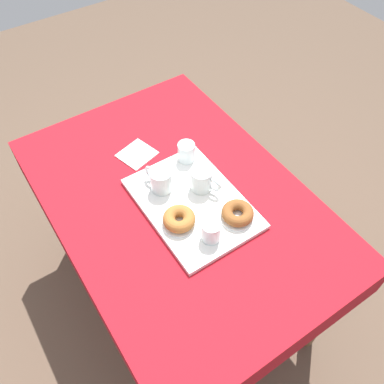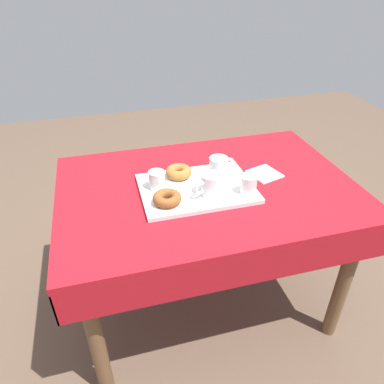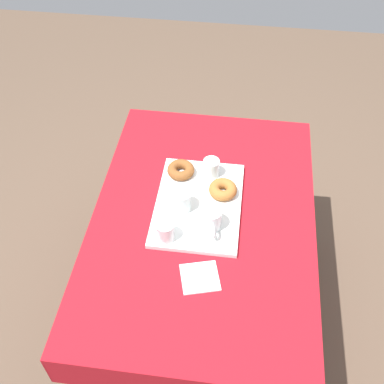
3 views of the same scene
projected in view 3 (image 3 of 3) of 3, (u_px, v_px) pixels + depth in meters
ground_plane at (201, 311)px, 2.41m from camera, size 6.00×6.00×0.00m
dining_table at (203, 234)px, 1.94m from camera, size 1.28×0.87×0.75m
serving_tray at (198, 204)px, 1.89m from camera, size 0.47×0.34×0.02m
tea_mug_left at (211, 220)px, 1.77m from camera, size 0.12×0.08×0.09m
tea_mug_right at (180, 201)px, 1.83m from camera, size 0.12×0.08×0.09m
water_glass_near at (211, 168)px, 1.96m from camera, size 0.07×0.07×0.08m
water_glass_far at (166, 232)px, 1.74m from camera, size 0.07×0.07×0.08m
donut_plate_left at (181, 174)px, 1.99m from camera, size 0.12×0.12×0.01m
sugar_donut_left at (181, 170)px, 1.97m from camera, size 0.11×0.11×0.04m
donut_plate_right at (223, 194)px, 1.91m from camera, size 0.12×0.12×0.01m
sugar_donut_right at (223, 189)px, 1.89m from camera, size 0.11×0.11×0.04m
paper_napkin at (200, 277)px, 1.66m from camera, size 0.16×0.16×0.01m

